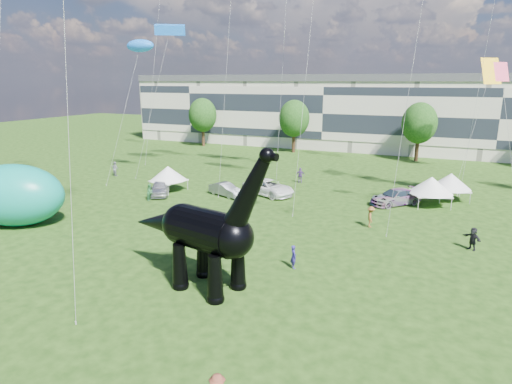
% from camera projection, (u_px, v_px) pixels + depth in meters
% --- Properties ---
extents(ground, '(220.00, 220.00, 0.00)m').
position_uv_depth(ground, '(177.00, 317.00, 22.41)').
color(ground, '#16330C').
rests_on(ground, ground).
extents(terrace_row, '(78.00, 11.00, 12.00)m').
position_uv_depth(terrace_row, '(331.00, 114.00, 78.82)').
color(terrace_row, beige).
rests_on(terrace_row, ground).
extents(tree_far_left, '(5.20, 5.20, 9.44)m').
position_uv_depth(tree_far_left, '(203.00, 112.00, 79.47)').
color(tree_far_left, '#382314').
rests_on(tree_far_left, ground).
extents(tree_mid_left, '(5.20, 5.20, 9.44)m').
position_uv_depth(tree_mid_left, '(294.00, 116.00, 72.38)').
color(tree_mid_left, '#382314').
rests_on(tree_mid_left, ground).
extents(tree_mid_right, '(5.20, 5.20, 9.44)m').
position_uv_depth(tree_mid_right, '(420.00, 120.00, 64.49)').
color(tree_mid_right, '#382314').
rests_on(tree_mid_right, ground).
extents(dinosaur_sculpture, '(11.26, 4.18, 9.18)m').
position_uv_depth(dinosaur_sculpture, '(202.00, 231.00, 25.04)').
color(dinosaur_sculpture, black).
rests_on(dinosaur_sculpture, ground).
extents(car_silver, '(3.91, 4.88, 1.56)m').
position_uv_depth(car_silver, '(160.00, 188.00, 46.19)').
color(car_silver, '#B6B6BB').
rests_on(car_silver, ground).
extents(car_grey, '(4.43, 2.80, 1.38)m').
position_uv_depth(car_grey, '(226.00, 190.00, 45.90)').
color(car_grey, slate).
rests_on(car_grey, ground).
extents(car_white, '(6.59, 4.68, 1.67)m').
position_uv_depth(car_white, '(269.00, 187.00, 46.17)').
color(car_white, white).
rests_on(car_white, ground).
extents(car_dark, '(5.31, 5.51, 1.58)m').
position_uv_depth(car_dark, '(396.00, 197.00, 42.60)').
color(car_dark, '#595960').
rests_on(car_dark, ground).
extents(gazebo_near, '(5.34, 5.34, 2.91)m').
position_uv_depth(gazebo_near, '(431.00, 185.00, 41.99)').
color(gazebo_near, white).
rests_on(gazebo_near, ground).
extents(gazebo_far, '(5.26, 5.26, 2.83)m').
position_uv_depth(gazebo_far, '(451.00, 181.00, 43.95)').
color(gazebo_far, silver).
rests_on(gazebo_far, ground).
extents(gazebo_left, '(4.76, 4.76, 2.81)m').
position_uv_depth(gazebo_left, '(168.00, 174.00, 47.73)').
color(gazebo_left, silver).
rests_on(gazebo_left, ground).
extents(inflatable_teal, '(9.74, 7.83, 5.28)m').
position_uv_depth(inflatable_teal, '(15.00, 195.00, 36.14)').
color(inflatable_teal, '#0B8D7C').
rests_on(inflatable_teal, ground).
extents(visitors, '(50.65, 39.60, 1.90)m').
position_uv_depth(visitors, '(255.00, 210.00, 37.89)').
color(visitors, brown).
rests_on(visitors, ground).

